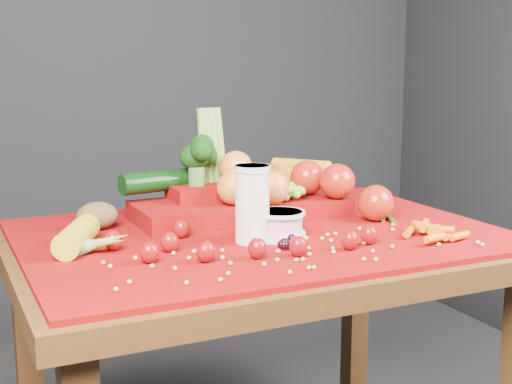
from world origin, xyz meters
name	(u,v)px	position (x,y,z in m)	size (l,w,h in m)	color
table	(260,277)	(0.00, 0.00, 0.66)	(1.10, 0.80, 0.75)	#391F0C
red_cloth	(260,234)	(0.00, 0.00, 0.76)	(1.05, 0.75, 0.01)	maroon
milk_glass	(252,201)	(-0.05, -0.08, 0.85)	(0.08, 0.08, 0.17)	silver
yogurt_bowl	(280,224)	(0.01, -0.07, 0.79)	(0.11, 0.11, 0.06)	silver
strawberry_scatter	(233,241)	(-0.12, -0.14, 0.79)	(0.54, 0.28, 0.05)	#7E0800
dark_grape_cluster	(287,242)	(-0.01, -0.15, 0.78)	(0.06, 0.05, 0.03)	black
soybean_scatter	(302,251)	(0.00, -0.20, 0.77)	(0.84, 0.24, 0.01)	tan
corn_ear	(89,242)	(-0.39, -0.01, 0.78)	(0.24, 0.26, 0.06)	gold
potato	(97,216)	(-0.33, 0.18, 0.79)	(0.09, 0.07, 0.06)	#523A1B
baby_carrot_pile	(431,232)	(0.31, -0.22, 0.78)	(0.17, 0.17, 0.03)	#EB5E08
green_bean_pile	(387,216)	(0.34, -0.01, 0.77)	(0.14, 0.12, 0.01)	#235012
produce_mound	(254,192)	(0.05, 0.15, 0.82)	(0.61, 0.37, 0.27)	maroon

